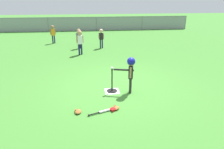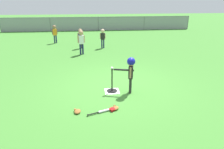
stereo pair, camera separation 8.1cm
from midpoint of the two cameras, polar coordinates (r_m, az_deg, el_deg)
name	(u,v)px [view 1 (the left image)]	position (r m, az deg, el deg)	size (l,w,h in m)	color
ground_plane	(117,86)	(6.81, 0.98, -3.13)	(60.00, 60.00, 0.00)	#3D7A2D
home_plate	(112,91)	(6.44, -0.36, -4.56)	(0.44, 0.44, 0.01)	white
batting_tee	(112,88)	(6.39, -0.36, -3.64)	(0.32, 0.32, 0.72)	black
baseball_on_tee	(112,68)	(6.16, -0.38, 1.77)	(0.07, 0.07, 0.07)	white
batter_child	(131,68)	(6.09, 4.73, 1.81)	(0.62, 0.32, 1.10)	#262626
fielder_near_left	(53,32)	(13.55, -16.03, 11.16)	(0.31, 0.22, 1.11)	#191E4C
fielder_deep_right	(79,36)	(11.85, -9.22, 10.37)	(0.32, 0.22, 1.09)	#262626
fielder_deep_left	(101,36)	(11.78, -3.17, 10.48)	(0.32, 0.21, 1.07)	#191E4C
fielder_deep_center	(80,39)	(10.50, -9.00, 9.51)	(0.35, 0.24, 1.20)	#191E4C
spare_bat_silver	(102,112)	(5.31, -3.16, -10.09)	(0.56, 0.26, 0.06)	silver
glove_by_plate	(78,112)	(5.37, -9.71, -9.97)	(0.19, 0.24, 0.07)	brown
glove_near_bats	(114,109)	(5.41, 0.02, -9.39)	(0.26, 0.23, 0.07)	#B21919
glove_tossed_aside	(116,108)	(5.45, 0.57, -9.16)	(0.27, 0.27, 0.07)	brown
outfield_fence	(96,23)	(18.32, -4.44, 13.81)	(16.06, 0.06, 1.15)	slate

